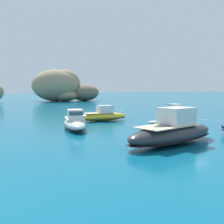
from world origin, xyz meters
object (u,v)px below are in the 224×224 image
at_px(islet_large, 63,87).
at_px(dinghy_tender, 159,122).
at_px(motorboat_white, 75,123).
at_px(motorboat_charcoal, 173,132).
at_px(motorboat_yellow, 103,116).
at_px(motorboat_cream, 176,113).

height_order(islet_large, dinghy_tender, islet_large).
relative_size(islet_large, motorboat_white, 3.26).
bearing_deg(islet_large, motorboat_charcoal, -97.39).
relative_size(motorboat_yellow, motorboat_cream, 1.05).
xyz_separation_m(motorboat_cream, dinghy_tender, (-6.89, -5.91, -0.41)).
bearing_deg(motorboat_white, motorboat_yellow, 46.05).
relative_size(islet_large, motorboat_cream, 3.73).
height_order(motorboat_yellow, motorboat_cream, motorboat_yellow).
xyz_separation_m(motorboat_white, motorboat_cream, (17.01, 5.60, -0.07)).
height_order(motorboat_white, motorboat_charcoal, motorboat_charcoal).
height_order(motorboat_cream, dinghy_tender, motorboat_cream).
bearing_deg(motorboat_yellow, islet_large, 81.10).
height_order(motorboat_charcoal, dinghy_tender, motorboat_charcoal).
height_order(islet_large, motorboat_cream, islet_large).
distance_m(islet_large, motorboat_yellow, 53.74).
relative_size(motorboat_yellow, dinghy_tender, 2.48).
bearing_deg(motorboat_charcoal, motorboat_yellow, 87.70).
height_order(islet_large, motorboat_white, islet_large).
xyz_separation_m(islet_large, motorboat_white, (-13.70, -58.57, -3.66)).
distance_m(islet_large, motorboat_charcoal, 69.50).
relative_size(motorboat_yellow, motorboat_charcoal, 0.68).
height_order(motorboat_yellow, dinghy_tender, motorboat_yellow).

